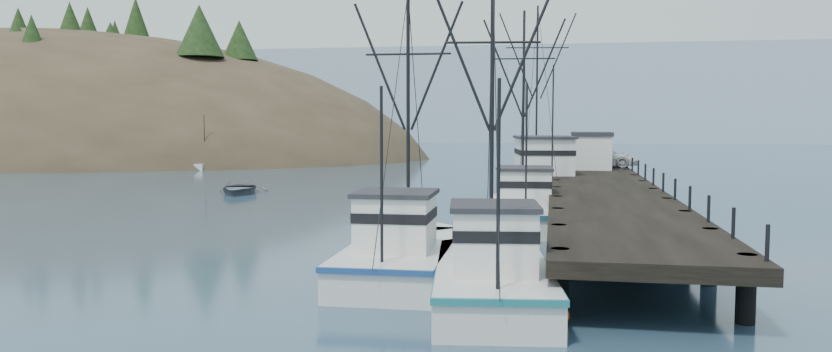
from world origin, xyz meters
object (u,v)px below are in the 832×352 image
Objects in this scene: trawler_mid at (404,254)px; pier_shed at (592,150)px; work_vessel at (539,182)px; trawler_far at (523,210)px; trawler_near at (492,275)px; motorboat at (239,193)px; pickup_truck at (604,157)px; pier at (604,193)px.

trawler_mid is 3.42× the size of pier_shed.
work_vessel is at bearing 80.74° from trawler_mid.
pier_shed is (4.44, 16.58, 2.60)m from trawler_far.
trawler_far is 13.54m from work_vessel.
trawler_near is 2.02× the size of motorboat.
work_vessel reaches higher than trawler_near.
pier_shed is at bearing 170.66° from pickup_truck.
motorboat is (-18.52, 27.13, -0.82)m from trawler_mid.
trawler_mid is 27.73m from work_vessel.
trawler_mid is at bearing 137.86° from trawler_near.
trawler_far is at bearing 74.46° from trawler_mid.
pier is 15.12m from pier_shed.
trawler_far is at bearing 175.84° from pickup_truck.
pickup_truck is at bearing 1.04° from motorboat.
pickup_truck is 28.79m from motorboat.
pier_shed is 0.59× the size of pickup_truck.
trawler_far reaches higher than pickup_truck.
work_vessel is 3.28× the size of pickup_truck.
pier is 2.49× the size of work_vessel.
trawler_near reaches higher than pier.
pickup_truck is at bearing 80.83° from trawler_near.
trawler_mid reaches higher than pickup_truck.
pier is 29.28m from motorboat.
trawler_near reaches higher than trawler_mid.
work_vessel is at bearing -141.33° from pier_shed.
work_vessel is 7.98m from pickup_truck.
pier is 17.50m from trawler_mid.
motorboat is (-26.77, 11.72, -1.69)m from pier.
pickup_truck is at bearing 50.50° from work_vessel.
trawler_far is 20.44m from pickup_truck.
trawler_far is 17.36m from pier_shed.
trawler_mid is 32.86m from motorboat.
pier_shed reaches higher than pickup_truck.
trawler_mid is (-8.25, -15.40, -0.87)m from pier.
trawler_near is 0.91× the size of trawler_far.
pier is 19.21m from trawler_near.
work_vessel reaches higher than motorboat.
trawler_near is at bearing -42.14° from trawler_mid.
work_vessel reaches higher than pickup_truck.
trawler_far is 0.68× the size of work_vessel.
trawler_mid is at bearing -99.26° from work_vessel.
pier_shed is at bearing 89.87° from pier.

